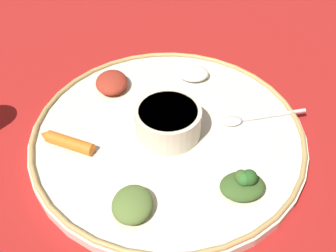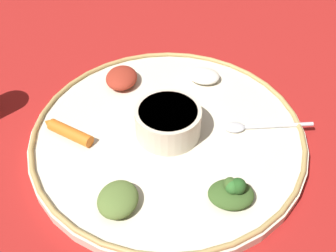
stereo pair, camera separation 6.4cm
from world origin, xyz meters
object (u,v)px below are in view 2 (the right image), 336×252
at_px(carrot_near_spoon, 67,132).
at_px(greens_pile, 232,192).
at_px(center_bowl, 168,121).
at_px(spoon, 254,127).

bearing_deg(carrot_near_spoon, greens_pile, 19.08).
bearing_deg(greens_pile, carrot_near_spoon, -160.92).
height_order(center_bowl, carrot_near_spoon, center_bowl).
distance_m(spoon, greens_pile, 0.15).
height_order(spoon, greens_pile, greens_pile).
bearing_deg(center_bowl, greens_pile, -10.66).
height_order(center_bowl, spoon, center_bowl).
relative_size(center_bowl, carrot_near_spoon, 1.10).
xyz_separation_m(center_bowl, greens_pile, (0.16, -0.03, -0.01)).
xyz_separation_m(center_bowl, carrot_near_spoon, (-0.11, -0.12, -0.02)).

